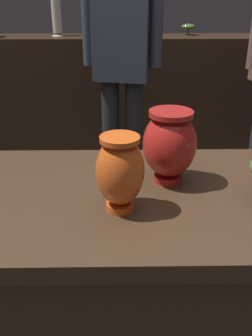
{
  "coord_description": "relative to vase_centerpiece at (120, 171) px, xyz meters",
  "views": [
    {
      "loc": [
        -0.03,
        -0.95,
        1.33
      ],
      "look_at": [
        -0.02,
        -0.04,
        0.9
      ],
      "focal_mm": 40.53,
      "sensor_mm": 36.0,
      "label": 1
    }
  ],
  "objects": [
    {
      "name": "visitor_center_back",
      "position": [
        0.01,
        1.43,
        0.08
      ],
      "size": [
        0.46,
        0.24,
        1.68
      ],
      "rotation": [
        0.0,
        0.0,
        2.93
      ],
      "color": "#232328",
      "rests_on": "ground_plane"
    },
    {
      "name": "display_plinth",
      "position": [
        0.03,
        0.09,
        -0.51
      ],
      "size": [
        1.2,
        0.64,
        0.8
      ],
      "color": "#422D1E",
      "rests_on": "ground_plane"
    },
    {
      "name": "vase_centerpiece",
      "position": [
        0.0,
        0.0,
        0.0
      ],
      "size": [
        0.13,
        0.13,
        0.21
      ],
      "color": "#E55B1E",
      "rests_on": "display_plinth"
    },
    {
      "name": "shelf_vase_left",
      "position": [
        -0.49,
        2.32,
        0.21
      ],
      "size": [
        0.1,
        0.1,
        0.28
      ],
      "color": "silver",
      "rests_on": "back_display_shelf"
    },
    {
      "name": "back_display_shelf",
      "position": [
        0.03,
        2.29,
        -0.42
      ],
      "size": [
        2.6,
        0.4,
        0.99
      ],
      "color": "#382619",
      "rests_on": "ground_plane"
    },
    {
      "name": "vase_left_accent",
      "position": [
        0.14,
        0.16,
        0.01
      ],
      "size": [
        0.16,
        0.16,
        0.22
      ],
      "color": "red",
      "rests_on": "display_plinth"
    },
    {
      "name": "shelf_vase_right",
      "position": [
        0.55,
        2.35,
        0.14
      ],
      "size": [
        0.11,
        0.11,
        0.09
      ],
      "color": "#477A38",
      "rests_on": "back_display_shelf"
    },
    {
      "name": "shelf_vase_center",
      "position": [
        0.03,
        2.36,
        0.15
      ],
      "size": [
        0.11,
        0.11,
        0.24
      ],
      "color": "gray",
      "rests_on": "back_display_shelf"
    }
  ]
}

